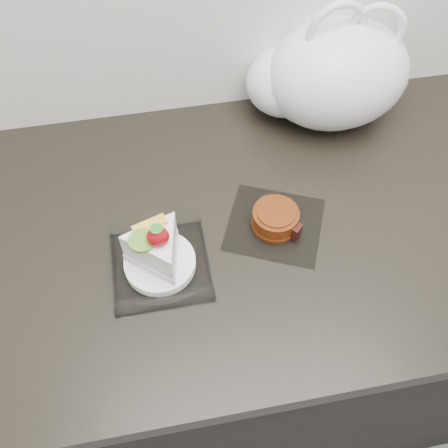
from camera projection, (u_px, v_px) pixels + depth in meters
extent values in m
cube|color=black|center=(286.00, 320.00, 1.28)|extent=(2.00, 0.60, 0.86)
cube|color=black|center=(311.00, 217.00, 0.91)|extent=(2.04, 0.64, 0.04)
cube|color=white|center=(161.00, 266.00, 0.82)|extent=(0.16, 0.16, 0.00)
cylinder|color=white|center=(160.00, 263.00, 0.81)|extent=(0.12, 0.12, 0.02)
ellipsoid|color=#AA0B15|center=(158.00, 237.00, 0.73)|extent=(0.03, 0.03, 0.04)
cone|color=#2D7223|center=(157.00, 230.00, 0.72)|extent=(0.02, 0.02, 0.01)
cylinder|color=olive|center=(142.00, 240.00, 0.74)|extent=(0.04, 0.04, 0.01)
cube|color=gold|center=(150.00, 225.00, 0.76)|extent=(0.06, 0.03, 0.01)
cube|color=white|center=(274.00, 224.00, 0.87)|extent=(0.21, 0.20, 0.00)
cylinder|color=maroon|center=(275.00, 218.00, 0.86)|extent=(0.10, 0.10, 0.03)
cylinder|color=maroon|center=(275.00, 223.00, 0.87)|extent=(0.10, 0.10, 0.01)
cylinder|color=maroon|center=(276.00, 212.00, 0.84)|extent=(0.08, 0.08, 0.00)
cube|color=black|center=(294.00, 231.00, 0.85)|extent=(0.03, 0.03, 0.03)
ellipsoid|color=white|center=(337.00, 75.00, 0.95)|extent=(0.29, 0.24, 0.21)
ellipsoid|color=white|center=(287.00, 82.00, 0.97)|extent=(0.17, 0.16, 0.14)
torus|color=white|center=(336.00, 31.00, 0.87)|extent=(0.11, 0.03, 0.11)
torus|color=white|center=(376.00, 31.00, 0.88)|extent=(0.10, 0.04, 0.10)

